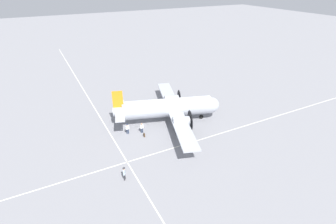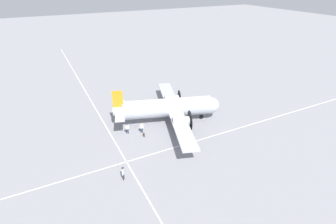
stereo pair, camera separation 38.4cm
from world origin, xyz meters
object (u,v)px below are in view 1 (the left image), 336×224
(airliner_main, at_px, (171,107))
(suitcase_near_door, at_px, (144,135))
(crew_foreground, at_px, (124,172))
(ramp_agent, at_px, (127,128))
(passenger_boarding, at_px, (142,127))

(airliner_main, relative_size, suitcase_near_door, 36.46)
(crew_foreground, distance_m, suitcase_near_door, 9.70)
(ramp_agent, bearing_deg, airliner_main, 5.74)
(crew_foreground, xyz_separation_m, passenger_boarding, (8.96, -5.95, -0.07))
(crew_foreground, height_order, passenger_boarding, crew_foreground)
(passenger_boarding, bearing_deg, suitcase_near_door, -92.66)
(crew_foreground, height_order, suitcase_near_door, crew_foreground)
(ramp_agent, relative_size, suitcase_near_door, 2.70)
(crew_foreground, relative_size, suitcase_near_door, 2.81)
(passenger_boarding, height_order, ramp_agent, same)
(crew_foreground, height_order, ramp_agent, crew_foreground)
(airliner_main, distance_m, passenger_boarding, 6.05)
(airliner_main, bearing_deg, suitcase_near_door, -140.21)
(passenger_boarding, bearing_deg, ramp_agent, 164.29)
(passenger_boarding, bearing_deg, crew_foreground, -119.40)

